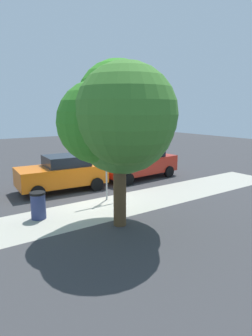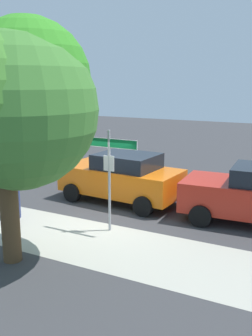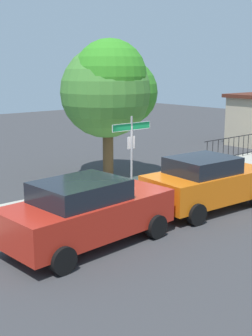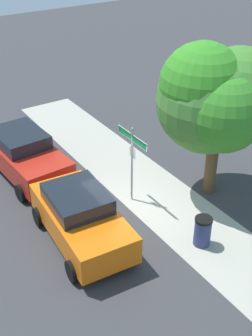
{
  "view_description": "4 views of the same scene",
  "coord_description": "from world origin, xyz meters",
  "px_view_note": "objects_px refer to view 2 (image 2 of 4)",
  "views": [
    {
      "loc": [
        5.67,
        10.77,
        3.86
      ],
      "look_at": [
        -1.45,
        0.58,
        1.33
      ],
      "focal_mm": 30.99,
      "sensor_mm": 36.0,
      "label": 1
    },
    {
      "loc": [
        -5.67,
        9.17,
        4.1
      ],
      "look_at": [
        -0.87,
        0.01,
        1.74
      ],
      "focal_mm": 41.21,
      "sensor_mm": 36.0,
      "label": 2
    },
    {
      "loc": [
        -10.53,
        -10.88,
        4.41
      ],
      "look_at": [
        -1.2,
        -0.05,
        1.21
      ],
      "focal_mm": 48.2,
      "sensor_mm": 36.0,
      "label": 3
    },
    {
      "loc": [
        10.19,
        -6.82,
        9.29
      ],
      "look_at": [
        -0.36,
        0.03,
        1.53
      ],
      "focal_mm": 47.77,
      "sensor_mm": 36.0,
      "label": 4
    }
  ],
  "objects_px": {
    "street_sign": "(109,161)",
    "shade_tree": "(5,102)",
    "trash_bin": "(11,202)",
    "car_orange": "(122,177)"
  },
  "relations": [
    {
      "from": "shade_tree",
      "to": "trash_bin",
      "type": "bearing_deg",
      "value": -45.01
    },
    {
      "from": "shade_tree",
      "to": "trash_bin",
      "type": "height_order",
      "value": "shade_tree"
    },
    {
      "from": "street_sign",
      "to": "shade_tree",
      "type": "distance_m",
      "value": 3.25
    },
    {
      "from": "street_sign",
      "to": "trash_bin",
      "type": "distance_m",
      "value": 3.53
    },
    {
      "from": "street_sign",
      "to": "trash_bin",
      "type": "height_order",
      "value": "street_sign"
    },
    {
      "from": "street_sign",
      "to": "car_orange",
      "type": "distance_m",
      "value": 2.9
    },
    {
      "from": "shade_tree",
      "to": "street_sign",
      "type": "bearing_deg",
      "value": -112.68
    },
    {
      "from": "shade_tree",
      "to": "car_orange",
      "type": "height_order",
      "value": "shade_tree"
    },
    {
      "from": "street_sign",
      "to": "shade_tree",
      "type": "bearing_deg",
      "value": 67.32
    },
    {
      "from": "car_orange",
      "to": "trash_bin",
      "type": "relative_size",
      "value": 4.33
    }
  ]
}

